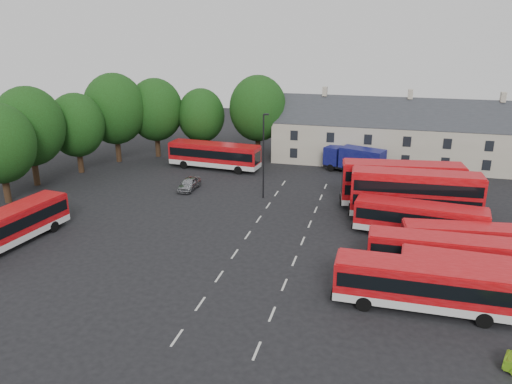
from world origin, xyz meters
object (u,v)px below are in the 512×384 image
at_px(bus_west, 10,225).
at_px(silver_car, 189,184).
at_px(bus_dd_south, 415,193).
at_px(bus_row_a, 424,283).
at_px(lamppost, 264,154).
at_px(box_truck, 355,159).

bearing_deg(bus_west, silver_car, -19.25).
height_order(bus_dd_south, bus_west, bus_dd_south).
height_order(bus_row_a, bus_west, bus_row_a).
bearing_deg(lamppost, box_truck, 53.90).
distance_m(bus_row_a, bus_dd_south, 16.30).
height_order(bus_dd_south, silver_car, bus_dd_south).
height_order(bus_row_a, silver_car, bus_row_a).
bearing_deg(lamppost, bus_row_a, -51.02).
relative_size(bus_dd_south, box_truck, 1.52).
bearing_deg(silver_car, bus_dd_south, -8.42).
bearing_deg(bus_dd_south, box_truck, 111.01).
relative_size(bus_west, silver_car, 2.76).
distance_m(box_truck, lamppost, 15.41).
distance_m(box_truck, silver_car, 21.27).
relative_size(bus_row_a, lamppost, 1.25).
height_order(bus_dd_south, box_truck, bus_dd_south).
bearing_deg(lamppost, silver_car, 176.03).
bearing_deg(bus_row_a, bus_dd_south, 90.38).
distance_m(bus_dd_south, box_truck, 16.49).
distance_m(bus_dd_south, bus_west, 36.37).
bearing_deg(box_truck, silver_car, -126.16).
bearing_deg(bus_dd_south, bus_row_a, -92.65).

